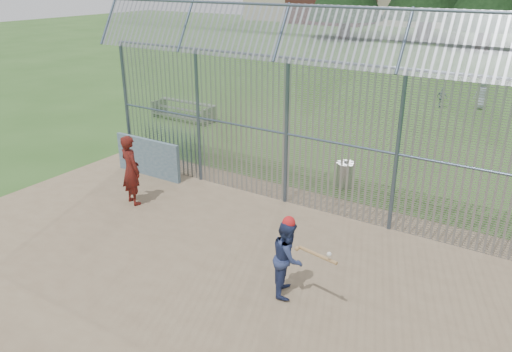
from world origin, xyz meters
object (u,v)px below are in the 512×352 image
Objects in this scene: trash_can at (345,174)px; bleacher at (183,110)px; dugout_wall at (148,157)px; onlooker at (131,170)px; batter at (288,258)px.

bleacher is at bearing 160.92° from trash_can.
bleacher is at bearing 120.93° from dugout_wall.
onlooker is at bearing -135.89° from trash_can.
dugout_wall is 3.05× the size of trash_can.
dugout_wall is at bearing -41.76° from onlooker.
dugout_wall reaches higher than trash_can.
batter is 5.83m from onlooker.
trash_can is at bearing 24.81° from dugout_wall.
dugout_wall is 7.45m from batter.
onlooker is 8.69m from bleacher.
batter reaches higher than trash_can.
onlooker is 0.65× the size of bleacher.
onlooker is (1.09, -1.75, 0.38)m from dugout_wall.
dugout_wall is 1.58× the size of batter.
bleacher is (-3.39, 5.66, -0.21)m from dugout_wall.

